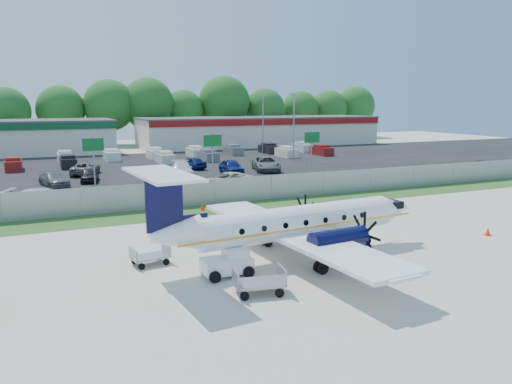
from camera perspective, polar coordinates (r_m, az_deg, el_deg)
name	(u,v)px	position (r m, az deg, el deg)	size (l,w,h in m)	color
ground	(302,252)	(27.13, 5.23, -6.86)	(170.00, 170.00, 0.00)	beige
grass_verge	(224,209)	(37.69, -3.73, -1.94)	(170.00, 4.00, 0.02)	#2D561E
access_road	(196,194)	(44.20, -6.91, -0.18)	(170.00, 8.00, 0.02)	black
parking_lot	(146,166)	(64.34, -12.50, 2.92)	(170.00, 32.00, 0.02)	black
perimeter_fence	(214,192)	(39.35, -4.77, 0.04)	(120.00, 0.06, 1.99)	gray
building_east	(260,131)	(93.16, 0.52, 6.99)	(44.40, 12.40, 5.24)	silver
sign_left	(93,152)	(45.92, -18.09, 4.32)	(1.80, 0.26, 5.00)	gray
sign_mid	(213,148)	(48.32, -4.98, 5.06)	(1.80, 0.26, 5.00)	gray
sign_right	(312,144)	(52.95, 6.38, 5.49)	(1.80, 0.26, 5.00)	gray
light_pole_ne	(294,122)	(68.92, 4.34, 7.97)	(0.90, 0.35, 9.09)	gray
light_pole_se	(263,120)	(77.85, 0.80, 8.26)	(0.90, 0.35, 9.09)	gray
tree_line	(108,145)	(97.72, -16.60, 5.17)	(112.00, 6.00, 14.00)	#1D5B1A
aircraft	(293,222)	(25.55, 4.28, -3.49)	(16.00, 15.76, 4.93)	white
pushback_tug	(229,263)	(23.46, -3.15, -8.08)	(2.29, 1.64, 1.23)	white
baggage_cart_near	(150,256)	(25.44, -12.00, -7.17)	(1.96, 1.36, 0.95)	gray
baggage_cart_far	(259,282)	(21.26, 0.34, -10.26)	(2.31, 1.64, 1.11)	gray
cone_nose	(488,231)	(33.35, 24.97, -4.11)	(0.36, 0.36, 0.51)	#FF3808
cone_starboard_wing	(202,207)	(37.30, -6.17, -1.70)	(0.40, 0.40, 0.58)	#FF3808
road_car_west	(45,210)	(40.38, -22.94, -1.94)	(2.29, 5.63, 1.63)	silver
road_car_mid	(228,189)	(46.55, -3.26, 0.40)	(2.48, 5.37, 1.49)	beige
road_car_east	(481,174)	(61.45, 24.30, 1.91)	(1.90, 4.71, 1.61)	black
parked_car_a	(54,186)	(51.64, -22.05, 0.64)	(1.86, 4.57, 1.33)	#595B5E
parked_car_b	(90,182)	(53.06, -18.43, 1.10)	(1.65, 4.09, 1.39)	black
parked_car_c	(182,177)	(54.58, -8.46, 1.76)	(2.21, 5.44, 1.58)	silver
parked_car_d	(231,174)	(56.04, -2.83, 2.08)	(1.88, 4.68, 1.60)	navy
parked_car_e	(266,171)	(58.43, 1.17, 2.43)	(2.76, 5.98, 1.66)	#595B5E
parked_car_f	(86,175)	(58.35, -18.88, 1.87)	(2.45, 5.31, 1.47)	#595B5E
parked_car_g	(192,169)	(60.60, -7.33, 2.63)	(1.76, 4.36, 1.49)	navy
far_parking_rows	(138,162)	(69.21, -13.35, 3.38)	(56.00, 10.00, 1.60)	gray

